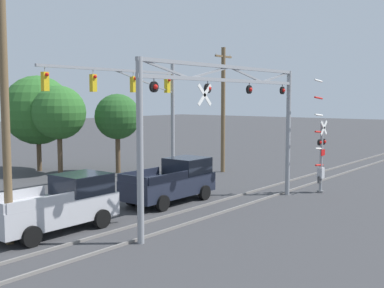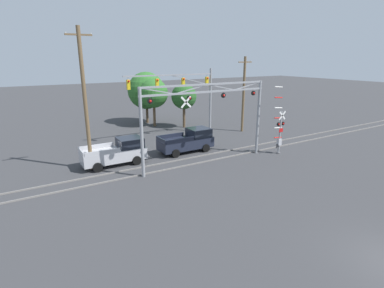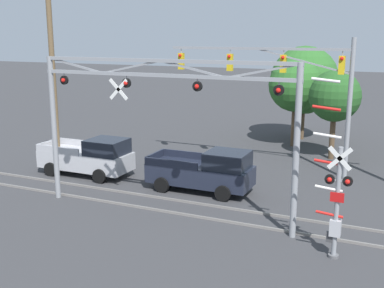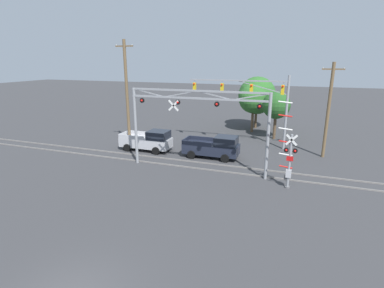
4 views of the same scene
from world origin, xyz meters
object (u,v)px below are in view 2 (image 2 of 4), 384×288
at_px(crossing_signal_mast, 279,132).
at_px(pickup_truck_lead, 188,141).
at_px(utility_pole_left, 85,100).
at_px(background_tree_far_left_verge, 184,97).
at_px(background_tree_beyond_span, 154,94).
at_px(background_tree_far_right_verge, 146,91).
at_px(traffic_signal_span, 189,90).
at_px(utility_pole_right, 244,94).
at_px(pickup_truck_following, 117,152).
at_px(crossing_gantry, 207,109).

bearing_deg(crossing_signal_mast, pickup_truck_lead, 144.37).
relative_size(utility_pole_left, background_tree_far_left_verge, 1.95).
height_order(background_tree_beyond_span, background_tree_far_right_verge, background_tree_far_right_verge).
bearing_deg(traffic_signal_span, crossing_signal_mast, -70.23).
xyz_separation_m(traffic_signal_span, utility_pole_right, (6.23, -1.42, -0.67)).
distance_m(crossing_signal_mast, utility_pole_right, 8.95).
relative_size(pickup_truck_lead, background_tree_far_left_verge, 0.94).
bearing_deg(pickup_truck_following, crossing_gantry, -30.00).
xyz_separation_m(crossing_gantry, background_tree_beyond_span, (2.11, 14.72, -0.39)).
bearing_deg(utility_pole_left, background_tree_far_left_verge, 33.77).
distance_m(utility_pole_left, background_tree_beyond_span, 15.29).
bearing_deg(background_tree_far_left_verge, pickup_truck_lead, -117.34).
relative_size(background_tree_beyond_span, background_tree_far_left_verge, 1.10).
relative_size(crossing_signal_mast, utility_pole_right, 0.71).
distance_m(pickup_truck_lead, pickup_truck_following, 6.57).
bearing_deg(background_tree_far_right_verge, utility_pole_left, -127.17).
bearing_deg(background_tree_beyond_span, crossing_signal_mast, -73.04).
bearing_deg(background_tree_far_right_verge, crossing_gantry, -97.23).
xyz_separation_m(utility_pole_right, background_tree_far_left_verge, (-4.76, 5.20, -0.57)).
distance_m(crossing_signal_mast, pickup_truck_following, 13.92).
relative_size(utility_pole_left, background_tree_far_right_verge, 1.58).
distance_m(background_tree_far_left_verge, background_tree_far_right_verge, 5.63).
bearing_deg(utility_pole_left, pickup_truck_lead, 0.34).
bearing_deg(background_tree_far_left_verge, background_tree_far_right_verge, 119.55).
height_order(pickup_truck_following, background_tree_far_left_verge, background_tree_far_left_verge).
distance_m(pickup_truck_following, background_tree_far_right_verge, 16.28).
height_order(crossing_gantry, background_tree_far_left_verge, crossing_gantry).
xyz_separation_m(utility_pole_right, background_tree_beyond_span, (-7.60, 7.64, -0.28)).
bearing_deg(traffic_signal_span, utility_pole_left, -156.79).
distance_m(pickup_truck_following, utility_pole_right, 16.58).
height_order(crossing_signal_mast, pickup_truck_following, crossing_signal_mast).
distance_m(pickup_truck_lead, utility_pole_right, 10.47).
relative_size(pickup_truck_lead, pickup_truck_following, 1.00).
bearing_deg(utility_pole_right, crossing_signal_mast, -108.68).
bearing_deg(utility_pole_right, crossing_gantry, -143.90).
height_order(pickup_truck_following, utility_pole_right, utility_pole_right).
distance_m(traffic_signal_span, background_tree_far_left_verge, 4.24).
relative_size(crossing_gantry, crossing_signal_mast, 1.84).
bearing_deg(pickup_truck_lead, crossing_signal_mast, -35.63).
relative_size(traffic_signal_span, utility_pole_left, 0.97).
height_order(pickup_truck_lead, utility_pole_right, utility_pole_right).
bearing_deg(utility_pole_right, traffic_signal_span, 167.12).
bearing_deg(pickup_truck_following, utility_pole_left, -178.87).
height_order(pickup_truck_lead, background_tree_far_right_verge, background_tree_far_right_verge).
height_order(crossing_gantry, background_tree_far_right_verge, background_tree_far_right_verge).
bearing_deg(traffic_signal_span, utility_pole_right, -12.88).
distance_m(crossing_signal_mast, background_tree_beyond_span, 16.68).
relative_size(traffic_signal_span, background_tree_beyond_span, 1.71).
xyz_separation_m(crossing_signal_mast, pickup_truck_lead, (-6.51, 4.66, -1.02)).
bearing_deg(pickup_truck_following, utility_pole_right, 12.59).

